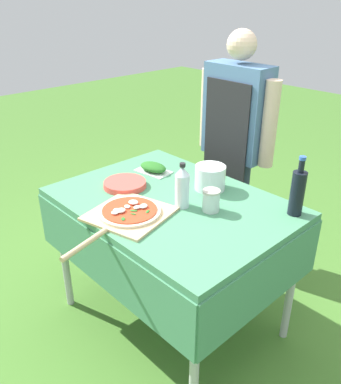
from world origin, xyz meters
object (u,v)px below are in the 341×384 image
Objects in this scene: pizza_on_peel at (128,214)px; plate_stack at (125,184)px; oil_bottle at (297,192)px; sauce_jar at (211,202)px; prep_table at (172,215)px; mixing_tub at (210,177)px; herb_container at (153,168)px; water_bottle at (182,187)px; person_cook at (235,135)px.

pizza_on_peel is 0.31m from plate_stack.
sauce_jar is (-0.28, -0.26, -0.07)m from oil_bottle.
prep_table is at bearing -146.69° from oil_bottle.
mixing_tub is (-0.44, -0.09, -0.05)m from oil_bottle.
prep_table is 0.37m from herb_container.
mixing_tub is (-0.04, 0.24, -0.04)m from water_bottle.
mixing_tub is at bearing -168.86° from oil_bottle.
person_cook is 0.79m from oil_bottle.
herb_container is (-0.40, 0.17, -0.08)m from water_bottle.
person_cook is 1.00m from pizza_on_peel.
prep_table is at bearing -100.00° from mixing_tub.
water_bottle is 1.41× the size of mixing_tub.
person_cook reaches higher than water_bottle.
plate_stack is at bearing 84.86° from person_cook.
oil_bottle is at bearing 38.79° from water_bottle.
pizza_on_peel is at bearing 100.76° from person_cook.
mixing_tub is at bearing 98.92° from water_bottle.
person_cook reaches higher than plate_stack.
oil_bottle is 0.45m from mixing_tub.
pizza_on_peel is 2.74× the size of plate_stack.
mixing_tub is (0.06, 0.49, 0.05)m from pizza_on_peel.
oil_bottle is at bearing 11.14° from mixing_tub.
sauce_jar reaches higher than plate_stack.
herb_container is at bearing -168.76° from oil_bottle.
sauce_jar is (0.16, -0.17, -0.02)m from mixing_tub.
oil_bottle is 0.86m from plate_stack.
oil_bottle is at bearing 42.29° from sauce_jar.
oil_bottle reaches higher than herb_container.
water_bottle is at bearing -150.84° from sauce_jar.
oil_bottle is 0.39m from sauce_jar.
oil_bottle is (0.48, 0.32, 0.20)m from prep_table.
water_bottle reaches higher than prep_table.
plate_stack is at bearing -169.27° from water_bottle.
oil_bottle is 1.28× the size of water_bottle.
water_bottle is 0.15m from sauce_jar.
prep_table is 4.09× the size of oil_bottle.
mixing_tub is 0.44m from plate_stack.
plate_stack is at bearing -136.10° from mixing_tub.
water_bottle reaches higher than herb_container.
herb_container is (-0.30, 0.41, 0.01)m from pizza_on_peel.
pizza_on_peel is 5.83× the size of sauce_jar.
mixing_tub reaches higher than plate_stack.
person_cook is at bearing 121.02° from sauce_jar.
pizza_on_peel is 0.49m from mixing_tub.
pizza_on_peel reaches higher than plate_stack.
oil_bottle is at bearing 11.24° from herb_container.
person_cook is 6.70× the size of plate_stack.
herb_container is 0.37m from mixing_tub.
sauce_jar is (0.22, 0.32, 0.03)m from pizza_on_peel.
water_bottle is (0.08, -0.01, 0.19)m from prep_table.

